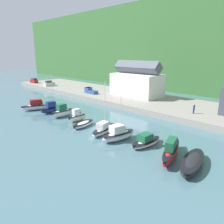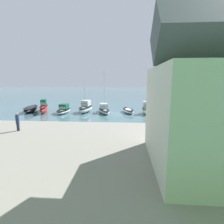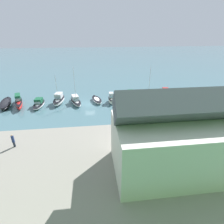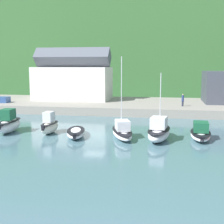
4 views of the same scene
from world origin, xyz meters
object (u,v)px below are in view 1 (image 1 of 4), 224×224
parked_car_3 (34,81)px  pickup_truck_1 (90,91)px  moored_boat_8 (171,151)px  moored_boat_9 (192,163)px  moored_boat_2 (62,112)px  person_on_quay (194,109)px  moored_boat_5 (104,129)px  moored_boat_7 (146,141)px  parked_car_0 (49,84)px  moored_boat_3 (77,117)px  moored_boat_0 (38,106)px  moored_boat_4 (83,124)px  moored_boat_6 (118,134)px  moored_boat_1 (52,109)px  dog_on_quay (46,82)px

parked_car_3 → pickup_truck_1: 37.84m
moored_boat_8 → moored_boat_9: (3.32, -0.32, -0.44)m
moored_boat_2 → person_on_quay: (22.39, 19.38, 1.38)m
moored_boat_5 → pickup_truck_1: bearing=128.0°
moored_boat_2 → moored_boat_7: (23.63, 0.47, -0.41)m
parked_car_0 → moored_boat_3: bearing=-19.6°
moored_boat_0 → moored_boat_4: (19.12, 0.27, -0.51)m
moored_boat_0 → parked_car_0: parked_car_0 is taller
moored_boat_6 → moored_boat_5: bearing=179.7°
moored_boat_3 → person_on_quay: 25.64m
moored_boat_2 → parked_car_3: 53.81m
moored_boat_6 → moored_boat_0: bearing=-171.9°
moored_boat_4 → moored_boat_8: size_ratio=0.70×
parked_car_3 → pickup_truck_1: (37.81, 1.50, -0.10)m
person_on_quay → moored_boat_8: bearing=-72.4°
moored_boat_5 → moored_boat_8: 14.08m
moored_boat_3 → moored_boat_4: bearing=-16.2°
moored_boat_3 → parked_car_0: size_ratio=1.02×
moored_boat_5 → moored_boat_2: bearing=161.3°
pickup_truck_1 → person_on_quay: person_on_quay is taller
moored_boat_8 → moored_boat_9: bearing=-24.9°
moored_boat_1 → moored_boat_2: size_ratio=1.57×
moored_boat_0 → moored_boat_5: (24.61, 0.79, -0.24)m
moored_boat_0 → moored_boat_2: size_ratio=1.43×
dog_on_quay → pickup_truck_1: bearing=-145.8°
moored_boat_2 → parked_car_0: (-37.65, 17.62, 1.20)m
moored_boat_5 → moored_boat_8: size_ratio=1.09×
moored_boat_4 → person_on_quay: (13.29, 20.31, 2.01)m
moored_boat_1 → moored_boat_4: (13.71, -0.87, -0.60)m
moored_boat_0 → person_on_quay: (32.40, 20.58, 1.50)m
moored_boat_4 → dog_on_quay: 58.30m
moored_boat_0 → moored_boat_7: size_ratio=1.36×
moored_boat_4 → person_on_quay: 24.35m
moored_boat_0 → dog_on_quay: 41.17m
moored_boat_8 → parked_car_0: (-66.33, 18.10, 1.23)m
pickup_truck_1 → moored_boat_5: bearing=-125.9°
parked_car_0 → person_on_quay: bearing=4.0°
moored_boat_8 → dog_on_quay: bearing=145.0°
moored_boat_7 → moored_boat_8: size_ratio=0.73×
moored_boat_1 → moored_boat_2: 4.60m
parked_car_3 → dog_on_quay: bearing=-67.6°
person_on_quay → dog_on_quay: person_on_quay is taller
moored_boat_5 → moored_boat_6: bearing=-25.0°
moored_boat_2 → dog_on_quay: bearing=151.3°
moored_boat_8 → moored_boat_5: bearing=160.3°
moored_boat_4 → pickup_truck_1: 29.82m
moored_boat_5 → moored_boat_9: size_ratio=1.12×
moored_boat_1 → moored_boat_7: moored_boat_1 is taller
moored_boat_6 → moored_boat_8: 9.78m
moored_boat_6 → pickup_truck_1: moored_boat_6 is taller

